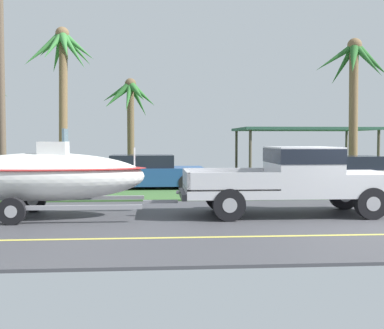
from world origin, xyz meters
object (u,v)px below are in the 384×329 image
Objects in this scene: palm_tree_near_left at (62,65)px; palm_tree_far_left at (130,104)px; parked_sedan_far at (147,172)px; parked_sedan_near at (350,175)px; utility_pole at (1,62)px; pickup_truck_towing at (300,177)px; boat_on_trailer at (43,176)px; palm_tree_mid at (355,77)px; carport_awning at (303,130)px.

palm_tree_near_left is 1.37× the size of palm_tree_far_left.
parked_sedan_far is 5.89m from palm_tree_far_left.
parked_sedan_near is 0.52× the size of utility_pole.
parked_sedan_near is at bearing 55.67° from pickup_truck_towing.
utility_pole is at bearing -115.93° from palm_tree_far_left.
palm_tree_far_left reaches higher than boat_on_trailer.
palm_tree_mid is 0.72× the size of utility_pole.
parked_sedan_far is 9.72m from palm_tree_mid.
pickup_truck_towing is 8.02m from parked_sedan_far.
parked_sedan_near is 1.03× the size of parked_sedan_far.
palm_tree_mid is (11.34, 7.56, 3.59)m from boat_on_trailer.
boat_on_trailer reaches higher than pickup_truck_towing.
carport_awning reaches higher than boat_on_trailer.
boat_on_trailer is 1.39× the size of parked_sedan_near.
boat_on_trailer is 0.91× the size of palm_tree_near_left.
utility_pole is (-1.01, -5.17, -0.71)m from palm_tree_near_left.
carport_awning is at bearing 85.86° from parked_sedan_near.
utility_pole is (-12.88, -8.77, 2.06)m from carport_awning.
parked_sedan_near is at bearing 26.39° from boat_on_trailer.
palm_tree_mid is at bearing 15.04° from utility_pole.
parked_sedan_near is at bearing -115.58° from palm_tree_mid.
utility_pole is (-4.70, -2.90, 3.87)m from parked_sedan_far.
boat_on_trailer is 1.42× the size of parked_sedan_far.
boat_on_trailer is at bearing -153.61° from parked_sedan_near.
parked_sedan_near is (10.13, 5.02, -0.38)m from boat_on_trailer.
boat_on_trailer is at bearing -82.58° from palm_tree_near_left.
parked_sedan_far is 6.31m from palm_tree_near_left.
carport_awning is 1.11× the size of palm_tree_mid.
boat_on_trailer is 10.09m from palm_tree_near_left.
pickup_truck_towing is 0.82× the size of carport_awning.
pickup_truck_towing reaches higher than parked_sedan_near.
parked_sedan_far is (2.50, 6.83, -0.38)m from boat_on_trailer.
palm_tree_near_left is at bearing 160.19° from parked_sedan_near.
palm_tree_near_left is at bearing 173.00° from palm_tree_mid.
palm_tree_near_left is 5.32m from utility_pole.
palm_tree_mid is at bearing 4.73° from parked_sedan_far.
palm_tree_mid is (4.65, 7.56, 3.63)m from pickup_truck_towing.
carport_awning is 15.72m from utility_pole.
pickup_truck_towing is 1.13× the size of palm_tree_far_left.
pickup_truck_towing is at bearing -124.33° from parked_sedan_near.
palm_tree_mid reaches higher than boat_on_trailer.
palm_tree_mid reaches higher than parked_sedan_near.
pickup_truck_towing is 10.34m from utility_pole.
palm_tree_far_left reaches higher than parked_sedan_far.
utility_pole reaches higher than carport_awning.
utility_pole reaches higher than palm_tree_far_left.
palm_tree_far_left is (1.61, 11.76, 2.72)m from boat_on_trailer.
pickup_truck_towing is 0.91× the size of palm_tree_mid.
palm_tree_near_left reaches higher than parked_sedan_far.
palm_tree_far_left is at bearing 64.07° from utility_pole.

